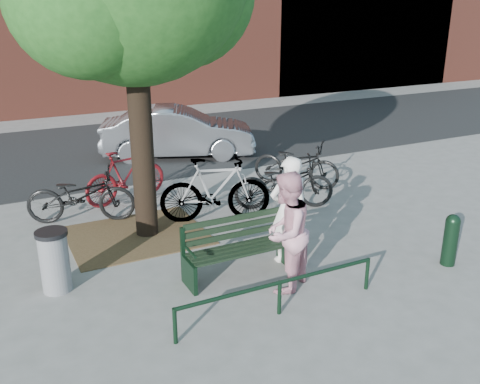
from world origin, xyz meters
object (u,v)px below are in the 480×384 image
person_left (288,210)px  litter_bin (54,261)px  bicycle_c (284,183)px  parked_car (178,132)px  person_right (286,232)px  park_bench (238,246)px  bollard (451,238)px

person_left → litter_bin: (-3.55, 0.68, -0.41)m
bicycle_c → parked_car: 4.70m
person_right → bicycle_c: person_right is taller
person_left → bicycle_c: (1.17, 2.06, -0.35)m
park_bench → bollard: park_bench is taller
bicycle_c → parked_car: parked_car is taller
park_bench → bicycle_c: 3.01m
bollard → parked_car: (-1.63, 8.04, 0.21)m
park_bench → bollard: (3.20, -1.24, -0.01)m
person_left → person_right: person_right is taller
park_bench → litter_bin: 2.71m
park_bench → bicycle_c: bicycle_c is taller
park_bench → person_right: (0.43, -0.70, 0.42)m
bollard → person_left: bearing=149.7°
bollard → parked_car: 8.21m
bollard → parked_car: size_ratio=0.21×
person_left → bollard: (2.25, -1.31, -0.42)m
bicycle_c → parked_car: (-0.55, 4.67, 0.14)m
bollard → litter_bin: 6.14m
bicycle_c → litter_bin: bearing=127.6°
bollard → bicycle_c: (-1.08, 3.38, 0.07)m
park_bench → bicycle_c: bearing=45.1°
person_left → park_bench: bearing=9.3°
person_left → person_right: (-0.52, -0.78, 0.01)m
park_bench → person_left: (0.95, 0.07, 0.41)m
bollard → litter_bin: litter_bin is taller
person_right → person_left: bearing=-157.8°
litter_bin → person_left: bearing=-10.8°
person_left → bollard: person_left is taller
person_right → litter_bin: 3.39m
bollard → litter_bin: bearing=161.1°
park_bench → person_right: person_right is taller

